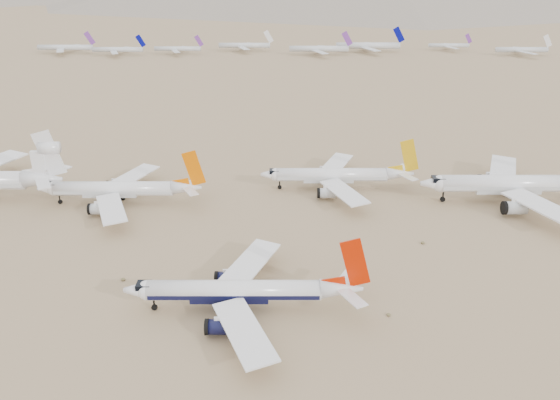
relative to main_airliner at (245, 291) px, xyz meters
name	(u,v)px	position (x,y,z in m)	size (l,w,h in m)	color
ground	(262,321)	(3.49, -3.60, -4.38)	(7000.00, 7000.00, 0.00)	#82654B
main_airliner	(245,291)	(0.00, 0.00, 0.00)	(45.12, 44.06, 15.92)	white
row2_navy_widebody	(520,184)	(74.42, 52.53, 0.97)	(53.82, 52.63, 19.15)	white
row2_gold_tail	(338,175)	(24.20, 61.95, 0.03)	(44.24, 43.27, 15.75)	white
row2_orange_tail	(121,189)	(-37.70, 51.11, 0.08)	(44.57, 43.60, 15.90)	white
distant_storage_row	(248,47)	(-16.70, 321.27, 0.03)	(463.26, 58.23, 16.18)	silver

